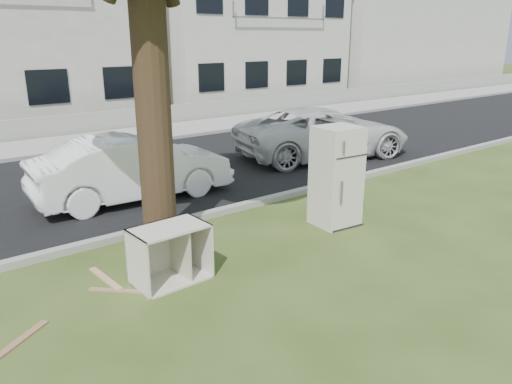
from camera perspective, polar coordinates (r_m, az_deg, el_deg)
ground at (r=7.24m, az=-1.13°, el=-9.84°), size 120.00×120.00×0.00m
road at (r=12.26m, az=-18.23°, el=0.85°), size 120.00×7.00×0.01m
kerb_near at (r=9.15m, az=-10.41°, el=-4.14°), size 120.00×0.18×0.12m
kerb_far at (r=15.56m, az=-22.81°, el=3.73°), size 120.00×0.18×0.12m
sidewalk at (r=16.94m, az=-24.17°, el=4.60°), size 120.00×2.80×0.01m
low_wall at (r=18.41m, az=-25.57°, el=6.44°), size 120.00×0.15×0.70m
townhouse_right at (r=27.65m, az=-3.16°, el=17.60°), size 10.20×8.16×6.84m
filler_right at (r=37.78m, az=14.84°, el=16.68°), size 16.00×9.00×6.40m
fridge at (r=9.08m, az=9.16°, el=1.77°), size 0.81×0.76×1.80m
cabinet at (r=7.12m, az=-9.79°, el=-7.00°), size 1.06×0.68×0.81m
plank_a at (r=6.39m, az=-26.36°, el=-15.71°), size 1.01×0.73×0.02m
plank_b at (r=7.15m, az=-15.51°, el=-10.79°), size 0.63×0.62×0.02m
plank_c at (r=7.52m, az=-16.84°, el=-9.45°), size 0.15×0.89×0.02m
car_center at (r=10.75m, az=-13.93°, el=2.69°), size 4.20×1.68×1.36m
car_right at (r=14.35m, az=7.74°, el=6.74°), size 5.43×3.42×1.40m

